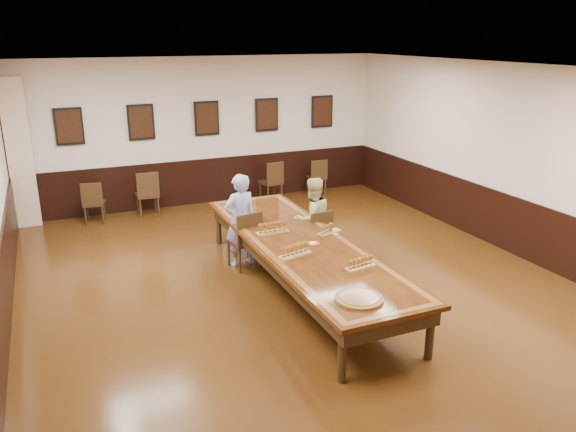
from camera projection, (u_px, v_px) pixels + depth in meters
name	position (u px, v px, depth m)	size (l,w,h in m)	color
floor	(301.00, 289.00, 8.43)	(8.00, 10.00, 0.02)	black
ceiling	(303.00, 68.00, 7.43)	(8.00, 10.00, 0.02)	white
wall_back	(206.00, 132.00, 12.30)	(8.00, 0.02, 3.20)	beige
wall_right	(518.00, 161.00, 9.44)	(0.02, 10.00, 3.20)	beige
chair_man	(244.00, 239.00, 9.08)	(0.45, 0.49, 0.97)	black
chair_woman	(315.00, 235.00, 9.36)	(0.42, 0.46, 0.90)	black
spare_chair_a	(94.00, 202.00, 11.25)	(0.40, 0.44, 0.86)	black
spare_chair_b	(147.00, 193.00, 11.68)	(0.45, 0.49, 0.96)	black
spare_chair_c	(271.00, 181.00, 12.73)	(0.43, 0.47, 0.93)	black
spare_chair_d	(317.00, 176.00, 13.27)	(0.40, 0.44, 0.86)	black
person_man	(240.00, 220.00, 9.07)	(0.56, 0.37, 1.54)	#4C5DBE
person_woman	(312.00, 219.00, 9.36)	(0.70, 0.54, 1.41)	#D6CF86
pink_phone	(334.00, 234.00, 8.51)	(0.07, 0.14, 0.01)	#FA5386
curtain	(20.00, 154.00, 10.76)	(0.45, 0.18, 2.90)	beige
wainscoting	(301.00, 258.00, 8.27)	(8.00, 10.00, 1.00)	black
conference_table	(302.00, 251.00, 8.23)	(1.40, 5.00, 0.76)	black
posters	(207.00, 118.00, 12.14)	(6.14, 0.04, 0.74)	black
flight_a	(273.00, 228.00, 8.53)	(0.50, 0.17, 0.19)	olive
flight_b	(328.00, 229.00, 8.53)	(0.43, 0.25, 0.15)	olive
flight_c	(295.00, 250.00, 7.65)	(0.51, 0.26, 0.18)	olive
flight_d	(360.00, 263.00, 7.26)	(0.44, 0.20, 0.16)	olive
red_plate_grp	(313.00, 244.00, 8.09)	(0.20, 0.20, 0.03)	red
carved_platter	(359.00, 299.00, 6.39)	(0.62, 0.62, 0.04)	#5B3612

